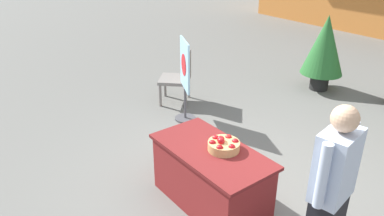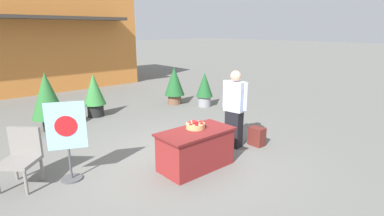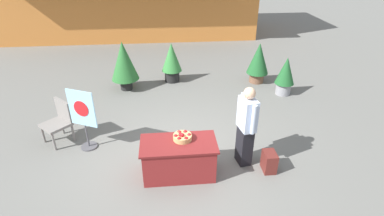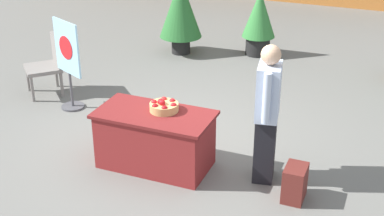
% 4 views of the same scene
% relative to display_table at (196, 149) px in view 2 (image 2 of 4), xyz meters
% --- Properties ---
extents(ground_plane, '(120.00, 120.00, 0.00)m').
position_rel_display_table_xyz_m(ground_plane, '(0.15, 0.55, -0.37)').
color(ground_plane, slate).
extents(display_table, '(1.45, 0.76, 0.74)m').
position_rel_display_table_xyz_m(display_table, '(0.00, 0.00, 0.00)').
color(display_table, maroon).
rests_on(display_table, ground_plane).
extents(apple_basket, '(0.36, 0.36, 0.16)m').
position_rel_display_table_xyz_m(apple_basket, '(0.08, 0.10, 0.43)').
color(apple_basket, tan).
rests_on(apple_basket, display_table).
extents(person_visitor, '(0.33, 0.60, 1.71)m').
position_rel_display_table_xyz_m(person_visitor, '(1.35, 0.24, 0.50)').
color(person_visitor, black).
rests_on(person_visitor, ground_plane).
extents(backpack, '(0.24, 0.34, 0.42)m').
position_rel_display_table_xyz_m(backpack, '(1.79, -0.07, -0.16)').
color(backpack, maroon).
rests_on(backpack, ground_plane).
extents(poster_board, '(0.59, 0.36, 1.40)m').
position_rel_display_table_xyz_m(poster_board, '(-1.97, 1.07, 0.41)').
color(poster_board, '#4C4C51').
rests_on(poster_board, ground_plane).
extents(patio_chair, '(0.78, 0.78, 0.97)m').
position_rel_display_table_xyz_m(patio_chair, '(-2.62, 1.43, 0.17)').
color(patio_chair, gray).
rests_on(patio_chair, ground_plane).
extents(potted_plant_far_right, '(0.70, 0.70, 1.31)m').
position_rel_display_table_xyz_m(potted_plant_far_right, '(2.79, 4.25, 0.36)').
color(potted_plant_far_right, brown).
rests_on(potted_plant_far_right, ground_plane).
extents(potted_plant_far_left, '(0.57, 0.57, 1.15)m').
position_rel_display_table_xyz_m(potted_plant_far_left, '(3.34, 3.29, 0.26)').
color(potted_plant_far_left, gray).
rests_on(potted_plant_far_left, ground_plane).
extents(potted_plant_near_right, '(0.65, 0.65, 1.29)m').
position_rel_display_table_xyz_m(potted_plant_near_right, '(0.03, 4.59, 0.34)').
color(potted_plant_near_right, black).
rests_on(potted_plant_near_right, ground_plane).
extents(potted_plant_near_left, '(0.83, 0.83, 1.52)m').
position_rel_display_table_xyz_m(potted_plant_near_left, '(-1.41, 4.09, 0.52)').
color(potted_plant_near_left, black).
rests_on(potted_plant_near_left, ground_plane).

